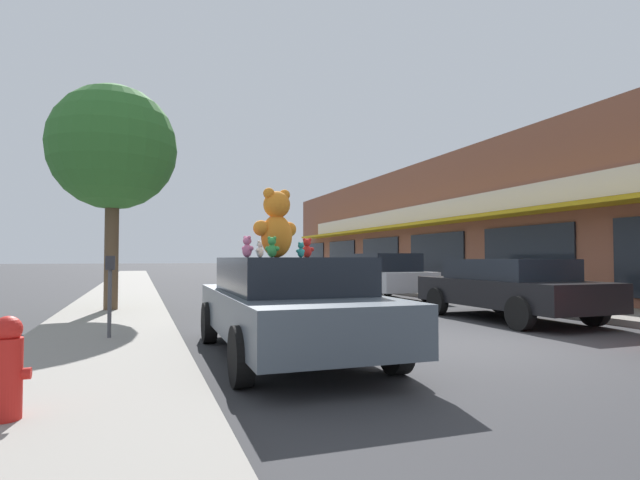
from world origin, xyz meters
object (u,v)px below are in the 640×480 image
teddy_bear_teal (301,250)px  street_tree (113,149)px  teddy_bear_green (272,247)px  parked_car_far_right (382,275)px  plush_art_car (288,303)px  teddy_bear_pink (247,247)px  teddy_bear_white (260,249)px  fire_hydrant (7,368)px  parked_car_far_center (508,287)px  teddy_bear_giant (276,224)px  parking_meter (110,285)px  teddy_bear_red (307,248)px

teddy_bear_teal → street_tree: (-2.86, 6.01, 2.54)m
teddy_bear_green → parked_car_far_right: 11.07m
plush_art_car → teddy_bear_pink: teddy_bear_pink is taller
teddy_bear_teal → parked_car_far_right: bearing=-151.9°
teddy_bear_teal → teddy_bear_white: 1.06m
fire_hydrant → parked_car_far_center: bearing=27.9°
plush_art_car → teddy_bear_teal: 0.81m
teddy_bear_giant → teddy_bear_white: 0.98m
teddy_bear_giant → teddy_bear_pink: bearing=-5.0°
street_tree → parking_meter: (0.21, -4.56, -3.08)m
parked_car_far_center → parking_meter: size_ratio=3.55×
parked_car_far_right → fire_hydrant: parked_car_far_right is taller
teddy_bear_red → teddy_bear_white: bearing=-26.8°
teddy_bear_green → parking_meter: teddy_bear_green is taller
parked_car_far_right → fire_hydrant: size_ratio=5.37×
teddy_bear_green → plush_art_car: bearing=-82.8°
parked_car_far_right → teddy_bear_giant: bearing=-125.8°
teddy_bear_red → teddy_bear_pink: size_ratio=1.00×
street_tree → plush_art_car: bearing=-67.1°
teddy_bear_green → fire_hydrant: teddy_bear_green is taller
teddy_bear_green → parking_meter: (-1.98, 2.40, -0.56)m
plush_art_car → teddy_bear_green: bearing=-118.5°
teddy_bear_green → teddy_bear_white: 1.95m
plush_art_car → parked_car_far_center: plush_art_car is taller
teddy_bear_white → plush_art_car: bearing=50.2°
plush_art_car → street_tree: bearing=113.7°
teddy_bear_pink → fire_hydrant: teddy_bear_pink is taller
street_tree → teddy_bear_teal: bearing=-64.5°
teddy_bear_red → street_tree: 6.91m
plush_art_car → parking_meter: size_ratio=3.77×
parked_car_far_center → teddy_bear_red: bearing=-162.3°
teddy_bear_teal → street_tree: bearing=-92.5°
teddy_bear_red → parked_car_far_center: bearing=-142.9°
plush_art_car → fire_hydrant: size_ratio=6.06×
teddy_bear_white → teddy_bear_pink: (-0.43, -1.06, 0.01)m
teddy_bear_white → parked_car_far_right: bearing=-175.5°
teddy_bear_pink → parking_meter: 2.46m
teddy_bear_green → parked_car_far_right: size_ratio=0.06×
teddy_bear_white → street_tree: (-2.48, 5.03, 2.52)m
teddy_bear_giant → teddy_bear_white: (-0.03, 0.92, -0.35)m
teddy_bear_red → street_tree: (-3.08, 5.65, 2.50)m
teddy_bear_giant → teddy_bear_white: bearing=-109.8°
parked_car_far_center → parking_meter: (-8.17, -0.60, 0.21)m
plush_art_car → fire_hydrant: 3.76m
parked_car_far_center → fire_hydrant: (-8.69, -4.60, -0.20)m
parked_car_far_right → street_tree: bearing=-165.3°
teddy_bear_giant → fire_hydrant: (-2.82, -2.61, -1.33)m
teddy_bear_teal → teddy_bear_pink: size_ratio=0.75×
teddy_bear_green → street_tree: size_ratio=0.05×
teddy_bear_green → teddy_bear_red: (0.90, 1.31, 0.02)m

